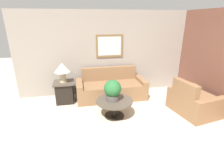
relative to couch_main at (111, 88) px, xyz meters
name	(u,v)px	position (x,y,z in m)	size (l,w,h in m)	color
ground_plane	(164,163)	(0.37, -2.85, -0.30)	(20.00, 20.00, 0.00)	#BCAD93
wall_back	(119,53)	(0.36, 0.51, 1.00)	(6.41, 0.09, 2.60)	gray
wall_right	(219,62)	(2.61, -1.18, 1.00)	(0.06, 5.33, 2.60)	brown
couch_main	(111,88)	(0.00, 0.00, 0.00)	(2.11, 0.89, 0.91)	brown
armchair	(194,102)	(1.93, -1.37, 0.00)	(1.11, 1.27, 0.91)	brown
coffee_table	(114,105)	(-0.14, -1.15, 0.02)	(0.91, 0.91, 0.45)	black
side_table	(65,92)	(-1.41, -0.04, 0.02)	(0.57, 0.57, 0.63)	black
table_lamp	(62,69)	(-1.41, -0.04, 0.72)	(0.44, 0.44, 0.56)	tan
potted_plant_on_table	(113,90)	(-0.18, -1.14, 0.42)	(0.42, 0.42, 0.52)	#4C4742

